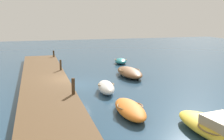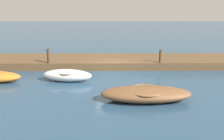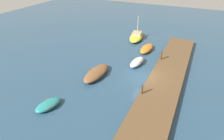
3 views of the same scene
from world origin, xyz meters
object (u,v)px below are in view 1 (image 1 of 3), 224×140
Objects in this scene: motorboat_brown at (129,72)px; rowboat_orange at (130,109)px; mooring_post_mid_west at (61,65)px; rowboat_white at (106,87)px; mooring_post_mid_east at (73,86)px; sailboat_yellow at (222,130)px; mooring_post_west at (54,54)px; dinghy_teal at (121,61)px.

rowboat_orange is at bearing -18.40° from motorboat_brown.
mooring_post_mid_west reaches higher than motorboat_brown.
rowboat_white reaches higher than motorboat_brown.
rowboat_white is (4.70, -3.51, 0.00)m from motorboat_brown.
rowboat_white is 3.32m from mooring_post_mid_east.
mooring_post_mid_east reaches higher than rowboat_orange.
sailboat_yellow is 16.83m from mooring_post_mid_west.
sailboat_yellow reaches higher than rowboat_white.
mooring_post_west is (-20.31, -2.82, 0.62)m from rowboat_orange.
dinghy_teal is 3.66× the size of mooring_post_west.
mooring_post_mid_west is (-6.58, -2.70, 0.67)m from rowboat_white.
rowboat_white is at bearing -35.84° from motorboat_brown.
mooring_post_mid_east reaches higher than mooring_post_west.
mooring_post_west is 0.73× the size of mooring_post_mid_east.
mooring_post_mid_east reaches higher than rowboat_white.
mooring_post_mid_east is at bearing -135.79° from rowboat_orange.
sailboat_yellow is at bearing 9.58° from dinghy_teal.
dinghy_teal is at bearing 166.71° from rowboat_orange.
rowboat_orange reaches higher than dinghy_teal.
mooring_post_mid_east reaches higher than mooring_post_mid_west.
sailboat_yellow reaches higher than dinghy_teal.
motorboat_brown is 0.81× the size of sailboat_yellow.
rowboat_orange is 17.29m from dinghy_teal.
motorboat_brown is 1.44× the size of rowboat_white.
motorboat_brown is at bearing 150.54° from rowboat_white.
motorboat_brown is 5.87m from rowboat_white.
sailboat_yellow reaches higher than mooring_post_mid_east.
mooring_post_mid_east is at bearing -15.09° from dinghy_teal.
dinghy_teal is 2.90× the size of mooring_post_mid_west.
motorboat_brown is at bearing 163.34° from rowboat_orange.
sailboat_yellow reaches higher than rowboat_orange.
rowboat_white is 4.97m from rowboat_orange.
dinghy_teal is 2.65× the size of mooring_post_mid_east.
motorboat_brown is 6.52m from mooring_post_mid_west.
motorboat_brown is 13.88m from sailboat_yellow.
sailboat_yellow is 7.67× the size of mooring_post_west.
rowboat_white is at bearing -175.95° from rowboat_orange.
motorboat_brown is at bearing 136.30° from mooring_post_mid_east.
motorboat_brown is at bearing 73.12° from mooring_post_mid_west.
mooring_post_west is at bearing -169.47° from rowboat_orange.
sailboat_yellow is 9.45m from mooring_post_mid_east.
mooring_post_mid_west is (-11.55, -2.82, 0.72)m from rowboat_orange.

